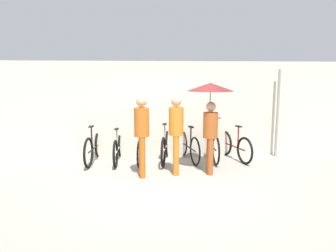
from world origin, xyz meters
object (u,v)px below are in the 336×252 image
at_px(parked_bicycle_0, 94,147).
at_px(parked_bicycle_2, 142,148).
at_px(pedestrian_leading, 142,130).
at_px(parked_bicycle_4, 188,146).
at_px(parked_bicycle_1, 118,148).
at_px(pedestrian_center, 176,129).
at_px(parked_bicycle_3, 166,147).
at_px(parked_bicycle_5, 211,145).
at_px(pedestrian_trailing, 210,102).
at_px(parked_bicycle_6, 234,146).

height_order(parked_bicycle_0, parked_bicycle_2, parked_bicycle_2).
bearing_deg(pedestrian_leading, parked_bicycle_4, 43.06).
height_order(parked_bicycle_1, pedestrian_leading, pedestrian_leading).
distance_m(parked_bicycle_2, pedestrian_center, 1.50).
relative_size(parked_bicycle_3, pedestrian_leading, 1.01).
xyz_separation_m(parked_bicycle_5, pedestrian_leading, (-1.81, -1.22, 0.65)).
xyz_separation_m(parked_bicycle_5, pedestrian_trailing, (-0.31, -1.08, 1.21)).
relative_size(parked_bicycle_4, parked_bicycle_6, 1.04).
relative_size(parked_bicycle_1, parked_bicycle_5, 0.96).
height_order(parked_bicycle_1, parked_bicycle_5, parked_bicycle_1).
bearing_deg(pedestrian_center, parked_bicycle_4, 74.23).
bearing_deg(parked_bicycle_1, parked_bicycle_3, -88.76).
bearing_deg(parked_bicycle_3, parked_bicycle_5, -76.60).
distance_m(parked_bicycle_0, pedestrian_center, 2.32).
xyz_separation_m(parked_bicycle_2, parked_bicycle_5, (1.78, -0.02, 0.03)).
xyz_separation_m(parked_bicycle_1, pedestrian_center, (1.31, -1.15, 0.67)).
bearing_deg(parked_bicycle_6, pedestrian_leading, 102.04).
height_order(parked_bicycle_5, pedestrian_trailing, pedestrian_trailing).
height_order(parked_bicycle_5, parked_bicycle_6, parked_bicycle_6).
distance_m(parked_bicycle_1, pedestrian_center, 1.86).
bearing_deg(pedestrian_leading, parked_bicycle_6, 23.92).
height_order(parked_bicycle_0, parked_bicycle_1, parked_bicycle_0).
xyz_separation_m(parked_bicycle_1, parked_bicycle_4, (1.78, -0.03, 0.02)).
relative_size(parked_bicycle_0, parked_bicycle_5, 0.97).
bearing_deg(parked_bicycle_2, pedestrian_center, -139.59).
bearing_deg(parked_bicycle_5, parked_bicycle_6, -93.19).
bearing_deg(parked_bicycle_1, parked_bicycle_4, -86.37).
relative_size(parked_bicycle_2, parked_bicycle_4, 1.04).
bearing_deg(pedestrian_trailing, parked_bicycle_1, 157.25).
bearing_deg(pedestrian_center, parked_bicycle_2, 128.96).
xyz_separation_m(parked_bicycle_4, parked_bicycle_6, (1.19, -0.05, -0.01)).
distance_m(parked_bicycle_3, pedestrian_trailing, 1.82).
xyz_separation_m(parked_bicycle_5, parked_bicycle_6, (0.59, -0.05, -0.02)).
distance_m(parked_bicycle_3, parked_bicycle_4, 0.59).
distance_m(parked_bicycle_4, pedestrian_leading, 1.84).
xyz_separation_m(parked_bicycle_4, pedestrian_center, (-0.47, -1.12, 0.65)).
distance_m(parked_bicycle_0, parked_bicycle_6, 3.56).
relative_size(parked_bicycle_0, pedestrian_center, 0.98).
relative_size(parked_bicycle_2, pedestrian_center, 1.00).
bearing_deg(parked_bicycle_4, parked_bicycle_1, 80.13).
xyz_separation_m(parked_bicycle_0, parked_bicycle_1, (0.59, -0.02, -0.03)).
xyz_separation_m(parked_bicycle_3, parked_bicycle_4, (0.59, 0.04, -0.01)).
relative_size(parked_bicycle_0, parked_bicycle_6, 1.06).
height_order(parked_bicycle_1, parked_bicycle_6, parked_bicycle_6).
xyz_separation_m(pedestrian_leading, pedestrian_trailing, (1.50, 0.14, 0.56)).
bearing_deg(pedestrian_trailing, parked_bicycle_3, 135.66).
relative_size(pedestrian_center, pedestrian_trailing, 0.86).
bearing_deg(pedestrian_leading, pedestrian_center, 5.75).
xyz_separation_m(parked_bicycle_2, parked_bicycle_6, (2.37, -0.07, 0.00)).
distance_m(parked_bicycle_6, pedestrian_leading, 2.76).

